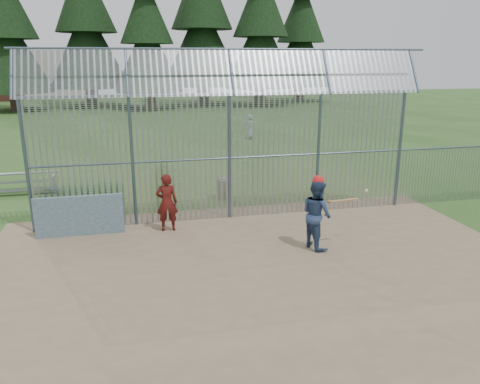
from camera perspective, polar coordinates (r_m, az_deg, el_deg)
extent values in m
plane|color=#2D511E|center=(12.22, 2.12, -8.41)|extent=(120.00, 120.00, 0.00)
cube|color=#756047|center=(11.78, 2.76, -9.34)|extent=(14.00, 10.00, 0.02)
cube|color=#38566B|center=(14.44, -18.96, -2.76)|extent=(2.50, 0.12, 1.20)
imported|color=navy|center=(12.87, 9.32, -2.68)|extent=(0.93, 1.08, 1.91)
imported|color=maroon|center=(14.14, -8.91, -1.27)|extent=(0.66, 0.45, 1.76)
imported|color=gray|center=(30.43, 1.18, 7.99)|extent=(0.85, 0.62, 1.59)
imported|color=slate|center=(28.41, -1.15, 6.64)|extent=(0.50, 0.24, 0.83)
sphere|color=red|center=(12.61, 9.51, 1.34)|extent=(0.31, 0.31, 0.31)
cylinder|color=#AA7F4C|center=(12.90, 12.53, -1.00)|extent=(0.85, 0.16, 0.07)
sphere|color=#AA7F4C|center=(12.72, 10.78, -1.13)|extent=(0.09, 0.09, 0.09)
sphere|color=white|center=(13.36, 15.15, 0.17)|extent=(0.09, 0.09, 0.09)
cylinder|color=gray|center=(17.38, -2.06, 0.32)|extent=(0.52, 0.52, 0.70)
cylinder|color=#9EA0A5|center=(17.29, -2.07, 1.50)|extent=(0.56, 0.56, 0.05)
sphere|color=#9EA0A5|center=(17.27, -2.07, 1.66)|extent=(0.10, 0.10, 0.10)
cube|color=gray|center=(19.71, -25.70, 0.15)|extent=(3.00, 0.25, 0.05)
cube|color=gray|center=(19.98, -25.58, 1.11)|extent=(3.00, 0.25, 0.05)
cube|color=slate|center=(20.26, -25.47, 2.04)|extent=(3.00, 0.25, 0.05)
cube|color=gray|center=(19.74, -21.59, 1.10)|extent=(0.06, 0.90, 0.70)
cylinder|color=#47566B|center=(14.88, -24.58, 2.72)|extent=(0.10, 0.10, 4.00)
cylinder|color=#47566B|center=(14.56, -12.96, 3.51)|extent=(0.10, 0.10, 4.00)
cylinder|color=#47566B|center=(14.85, -1.30, 4.16)|extent=(0.10, 0.10, 4.00)
cylinder|color=#47566B|center=(15.72, 9.50, 4.61)|extent=(0.10, 0.10, 4.00)
cylinder|color=#47566B|center=(17.08, 18.89, 4.86)|extent=(0.10, 0.10, 4.00)
cylinder|color=#47566B|center=(14.57, -1.35, 11.88)|extent=(12.00, 0.07, 0.07)
cylinder|color=#47566B|center=(14.85, -1.30, 4.16)|extent=(12.00, 0.06, 0.06)
cube|color=gray|center=(14.85, -1.30, 4.16)|extent=(12.00, 0.02, 4.00)
cube|color=gray|center=(14.17, -1.05, 14.39)|extent=(12.00, 0.77, 1.31)
cylinder|color=#47566B|center=(17.29, 18.60, 1.62)|extent=(0.08, 0.08, 2.00)
cylinder|color=#332319|center=(52.05, -25.67, 10.62)|extent=(1.19, 1.19, 3.06)
cone|color=black|center=(52.18, -26.89, 20.09)|extent=(7.48, 7.48, 13.94)
cylinder|color=#332319|center=(53.99, -17.63, 11.76)|extent=(1.33, 1.33, 3.42)
cylinder|color=#332319|center=(49.91, -10.93, 11.61)|extent=(1.12, 1.12, 2.88)
cone|color=black|center=(49.98, -11.46, 20.96)|extent=(7.04, 7.04, 13.12)
cylinder|color=#332319|center=(53.43, -4.50, 12.50)|extent=(1.40, 1.40, 3.60)
cylinder|color=#332319|center=(52.73, 2.45, 12.29)|extent=(1.26, 1.26, 3.24)
cone|color=black|center=(52.93, 2.58, 22.26)|extent=(7.92, 7.92, 14.76)
cylinder|color=#332319|center=(58.36, 7.21, 12.46)|extent=(1.19, 1.19, 3.06)
cone|color=black|center=(58.48, 7.53, 20.96)|extent=(7.48, 7.48, 13.94)
cube|color=#B2A58C|center=(69.36, -21.05, 13.32)|extent=(8.00, 7.00, 6.00)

